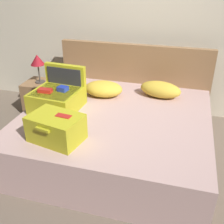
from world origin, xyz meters
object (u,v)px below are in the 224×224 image
object	(u,v)px
nightstand	(42,97)
pillow_center_head	(104,89)
hard_case_large	(57,97)
pillow_near_headboard	(160,89)
bed	(115,134)
table_lamp	(37,61)
hard_case_medium	(56,128)

from	to	relation	value
nightstand	pillow_center_head	bearing A→B (deg)	-14.09
hard_case_large	pillow_center_head	bearing A→B (deg)	52.85
hard_case_large	pillow_center_head	world-z (taller)	hard_case_large
pillow_near_headboard	nightstand	world-z (taller)	pillow_near_headboard
bed	table_lamp	world-z (taller)	table_lamp
bed	table_lamp	xyz separation A→B (m)	(-1.27, 0.68, 0.52)
table_lamp	pillow_center_head	bearing A→B (deg)	-14.09
nightstand	hard_case_medium	bearing A→B (deg)	-55.48
bed	pillow_center_head	size ratio (longest dim) A/B	4.29
bed	pillow_center_head	distance (m)	0.60
bed	nightstand	world-z (taller)	bed
hard_case_large	table_lamp	size ratio (longest dim) A/B	1.34
hard_case_large	bed	bearing A→B (deg)	6.08
hard_case_large	nightstand	bearing A→B (deg)	135.94
pillow_center_head	nightstand	bearing A→B (deg)	165.91
pillow_near_headboard	table_lamp	size ratio (longest dim) A/B	1.25
hard_case_medium	hard_case_large	bearing A→B (deg)	126.25
pillow_near_headboard	nightstand	size ratio (longest dim) A/B	1.07
bed	hard_case_medium	size ratio (longest dim) A/B	3.85
pillow_center_head	nightstand	xyz separation A→B (m)	(-1.00, 0.25, -0.35)
hard_case_large	hard_case_medium	distance (m)	0.64
hard_case_medium	pillow_center_head	size ratio (longest dim) A/B	1.11
table_lamp	pillow_near_headboard	bearing A→B (deg)	-3.17
hard_case_large	pillow_near_headboard	bearing A→B (deg)	34.10
pillow_near_headboard	pillow_center_head	distance (m)	0.68
table_lamp	nightstand	bearing A→B (deg)	135.00
hard_case_large	pillow_near_headboard	size ratio (longest dim) A/B	1.07
pillow_near_headboard	nightstand	xyz separation A→B (m)	(-1.67, 0.09, -0.35)
bed	table_lamp	distance (m)	1.53
table_lamp	bed	bearing A→B (deg)	-28.04
pillow_near_headboard	pillow_center_head	xyz separation A→B (m)	(-0.66, -0.16, -0.00)
hard_case_large	pillow_near_headboard	distance (m)	1.22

